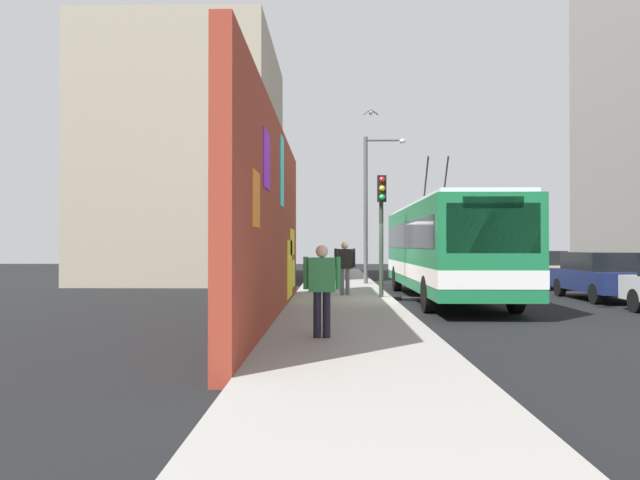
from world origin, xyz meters
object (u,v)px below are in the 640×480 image
object	(u,v)px
pedestrian_near_wall	(322,283)
street_lamp	(370,199)
city_bus	(445,247)
traffic_light	(382,215)
parked_car_navy	(602,275)
pedestrian_midblock	(345,263)
parked_car_champagne	(538,268)

from	to	relation	value
pedestrian_near_wall	street_lamp	xyz separation A→B (m)	(15.27, -1.89, 2.73)
city_bus	traffic_light	size ratio (longest dim) A/B	3.04
parked_car_navy	street_lamp	world-z (taller)	street_lamp
traffic_light	street_lamp	world-z (taller)	street_lamp
pedestrian_near_wall	street_lamp	bearing A→B (deg)	-7.05
pedestrian_near_wall	pedestrian_midblock	distance (m)	9.16
parked_car_champagne	street_lamp	xyz separation A→B (m)	(0.07, 7.24, 3.02)
city_bus	pedestrian_near_wall	xyz separation A→B (m)	(-9.09, 3.93, -0.65)
parked_car_champagne	city_bus	bearing A→B (deg)	139.61
parked_car_champagne	traffic_light	size ratio (longest dim) A/B	1.15
pedestrian_midblock	parked_car_champagne	bearing A→B (deg)	-54.54
pedestrian_midblock	street_lamp	distance (m)	6.79
pedestrian_near_wall	street_lamp	world-z (taller)	street_lamp
street_lamp	city_bus	bearing A→B (deg)	-161.76
pedestrian_near_wall	pedestrian_midblock	size ratio (longest dim) A/B	0.93
pedestrian_near_wall	parked_car_navy	bearing A→B (deg)	-44.88
parked_car_champagne	pedestrian_near_wall	distance (m)	17.73
parked_car_navy	pedestrian_near_wall	bearing A→B (deg)	135.12
parked_car_champagne	pedestrian_near_wall	bearing A→B (deg)	149.01
city_bus	parked_car_champagne	distance (m)	8.08
parked_car_champagne	pedestrian_near_wall	world-z (taller)	pedestrian_near_wall
pedestrian_midblock	traffic_light	bearing A→B (deg)	-125.70
pedestrian_near_wall	traffic_light	world-z (taller)	traffic_light
city_bus	parked_car_navy	size ratio (longest dim) A/B	2.74
traffic_light	city_bus	bearing A→B (deg)	-70.25
city_bus	pedestrian_midblock	size ratio (longest dim) A/B	6.68
parked_car_navy	street_lamp	distance (m)	9.94
pedestrian_near_wall	street_lamp	size ratio (longest dim) A/B	0.26
street_lamp	pedestrian_near_wall	bearing A→B (deg)	172.95
pedestrian_near_wall	pedestrian_midblock	bearing A→B (deg)	-3.90
city_bus	pedestrian_near_wall	size ratio (longest dim) A/B	7.17
parked_car_navy	pedestrian_midblock	size ratio (longest dim) A/B	2.44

